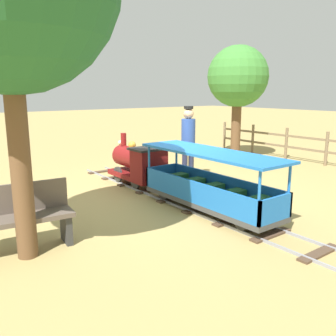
# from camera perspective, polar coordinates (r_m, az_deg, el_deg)

# --- Properties ---
(ground_plane) EXTENTS (60.00, 60.00, 0.00)m
(ground_plane) POSITION_cam_1_polar(r_m,az_deg,el_deg) (6.83, -0.30, -4.43)
(ground_plane) COLOR #A38C51
(track) EXTENTS (0.73, 6.40, 0.04)m
(track) POSITION_cam_1_polar(r_m,az_deg,el_deg) (6.63, 1.04, -4.80)
(track) COLOR gray
(track) RESTS_ON ground_plane
(locomotive) EXTENTS (0.69, 1.45, 1.01)m
(locomotive) POSITION_cam_1_polar(r_m,az_deg,el_deg) (7.48, -4.65, 0.79)
(locomotive) COLOR maroon
(locomotive) RESTS_ON ground_plane
(passenger_car) EXTENTS (0.79, 2.70, 0.97)m
(passenger_car) POSITION_cam_1_polar(r_m,az_deg,el_deg) (5.86, 6.48, -3.04)
(passenger_car) COLOR #3F3F3F
(passenger_car) RESTS_ON ground_plane
(conductor_person) EXTENTS (0.30, 0.30, 1.62)m
(conductor_person) POSITION_cam_1_polar(r_m,az_deg,el_deg) (7.86, 3.20, 4.85)
(conductor_person) COLOR #282D47
(conductor_person) RESTS_ON ground_plane
(park_bench) EXTENTS (1.34, 0.54, 0.82)m
(park_bench) POSITION_cam_1_polar(r_m,az_deg,el_deg) (4.83, -22.59, -7.31)
(park_bench) COLOR brown
(park_bench) RESTS_ON ground_plane
(oak_tree_far) EXTENTS (1.71, 1.71, 3.19)m
(oak_tree_far) POSITION_cam_1_polar(r_m,az_deg,el_deg) (10.68, 10.93, 13.77)
(oak_tree_far) COLOR brown
(oak_tree_far) RESTS_ON ground_plane
(fence_section) EXTENTS (0.08, 7.48, 0.90)m
(fence_section) POSITION_cam_1_polar(r_m,az_deg,el_deg) (10.36, 23.67, 2.95)
(fence_section) COLOR #756047
(fence_section) RESTS_ON ground_plane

